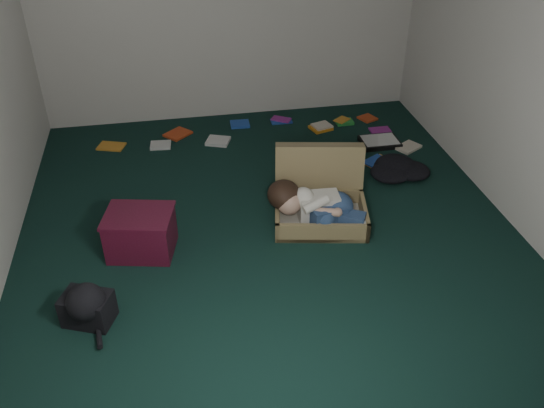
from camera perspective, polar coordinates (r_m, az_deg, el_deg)
name	(u,v)px	position (r m, az deg, el deg)	size (l,w,h in m)	color
floor	(269,229)	(4.73, -0.34, -2.52)	(4.50, 4.50, 0.00)	black
wall_front	(375,301)	(2.23, 10.22, -9.44)	(4.50, 4.50, 0.00)	silver
wall_right	(531,60)	(4.84, 24.24, 12.86)	(4.50, 4.50, 0.00)	silver
suitcase	(320,197)	(4.84, 4.76, 0.70)	(0.87, 0.86, 0.55)	#907C4F
person	(315,205)	(4.65, 4.30, -0.12)	(0.78, 0.50, 0.34)	white
maroon_bin	(141,233)	(4.51, -12.88, -2.80)	(0.58, 0.50, 0.35)	#4A0F22
backpack	(88,307)	(4.05, -17.80, -9.73)	(0.39, 0.32, 0.24)	black
clothing_pile	(399,170)	(5.50, 12.43, 3.31)	(0.49, 0.40, 0.16)	black
paper_tray	(380,142)	(6.07, 10.62, 6.07)	(0.39, 0.29, 0.05)	black
book_scatter	(283,135)	(6.15, 1.09, 6.89)	(3.19, 1.35, 0.02)	orange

